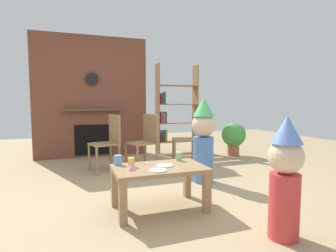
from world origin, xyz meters
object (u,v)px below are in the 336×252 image
dining_chair_left (109,139)px  child_with_cone_hat (285,174)px  paper_cup_center (118,160)px  birthday_cake_slice (131,167)px  child_in_pink (203,137)px  paper_plate_rear (158,170)px  dining_chair_right (189,135)px  dining_chair_middle (146,138)px  potted_plant_tall (234,136)px  paper_cup_near_right (131,162)px  coffee_table (159,174)px  paper_plate_front (165,165)px  bookshelf (174,113)px  paper_cup_near_left (179,156)px

dining_chair_left → child_with_cone_hat: bearing=96.8°
paper_cup_center → birthday_cake_slice: 0.28m
child_in_pink → dining_chair_left: child_in_pink is taller
paper_cup_center → paper_plate_rear: (0.32, -0.37, -0.05)m
child_with_cone_hat → child_in_pink: 1.62m
child_with_cone_hat → dining_chair_right: 2.71m
child_in_pink → dining_chair_middle: (-0.56, 0.94, -0.10)m
potted_plant_tall → paper_cup_near_right: bearing=-141.4°
coffee_table → paper_cup_center: bearing=151.3°
paper_plate_front → dining_chair_middle: dining_chair_middle is taller
birthday_cake_slice → potted_plant_tall: potted_plant_tall is taller
bookshelf → coffee_table: bearing=-113.7°
paper_plate_front → dining_chair_right: dining_chair_right is taller
paper_cup_center → dining_chair_right: (1.52, 1.57, 0.02)m
bookshelf → child_with_cone_hat: (-0.49, -3.76, -0.34)m
child_with_cone_hat → paper_cup_near_left: bearing=-16.9°
paper_cup_center → bookshelf: bearing=58.3°
paper_cup_center → potted_plant_tall: bearing=35.6°
paper_cup_near_left → dining_chair_left: bearing=109.9°
bookshelf → paper_cup_center: bookshelf is taller
child_with_cone_hat → dining_chair_left: size_ratio=1.10×
paper_plate_rear → dining_chair_left: (-0.20, 1.91, 0.06)m
coffee_table → paper_cup_near_left: paper_cup_near_left is taller
dining_chair_left → dining_chair_middle: bearing=155.9°
paper_cup_near_right → dining_chair_right: 2.20m
child_in_pink → potted_plant_tall: (1.42, 1.41, -0.21)m
dining_chair_middle → potted_plant_tall: dining_chair_middle is taller
paper_cup_near_left → paper_cup_near_right: size_ratio=1.02×
paper_cup_near_right → dining_chair_right: (1.40, 1.70, 0.02)m
paper_plate_rear → child_with_cone_hat: (0.83, -0.74, 0.07)m
coffee_table → dining_chair_left: bearing=98.8°
bookshelf → paper_cup_near_right: 3.19m
dining_chair_right → potted_plant_tall: dining_chair_right is taller
paper_plate_front → dining_chair_left: bearing=100.7°
coffee_table → dining_chair_right: bearing=57.5°
coffee_table → paper_plate_rear: bearing=-112.3°
child_in_pink → dining_chair_right: (0.27, 1.07, -0.10)m
child_with_cone_hat → potted_plant_tall: size_ratio=1.46×
paper_cup_near_right → birthday_cake_slice: paper_cup_near_right is taller
dining_chair_middle → paper_cup_center: bearing=46.2°
paper_plate_front → dining_chair_middle: bearing=81.5°
paper_cup_center → child_in_pink: size_ratio=0.09×
paper_cup_near_left → child_in_pink: child_in_pink is taller
bookshelf → potted_plant_tall: bookshelf is taller
paper_plate_front → child_with_cone_hat: (0.70, -0.90, 0.07)m
paper_plate_front → dining_chair_middle: size_ratio=0.19×
bookshelf → paper_plate_rear: (-1.32, -3.03, -0.42)m
child_in_pink → potted_plant_tall: child_in_pink is taller
dining_chair_left → dining_chair_right: size_ratio=1.00×
dining_chair_middle → dining_chair_right: size_ratio=1.00×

